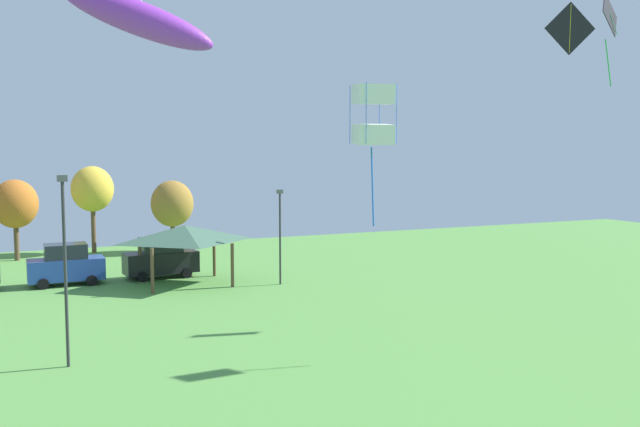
{
  "coord_description": "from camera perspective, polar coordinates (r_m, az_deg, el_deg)",
  "views": [
    {
      "loc": [
        -5.21,
        0.82,
        7.91
      ],
      "look_at": [
        1.12,
        14.57,
        6.55
      ],
      "focal_mm": 38.0,
      "sensor_mm": 36.0,
      "label": 1
    }
  ],
  "objects": [
    {
      "name": "kite_flying_4",
      "position": [
        21.03,
        -15.83,
        15.74
      ],
      "size": [
        1.91,
        1.77,
        0.2
      ],
      "color": "black"
    },
    {
      "name": "kite_flying_7",
      "position": [
        21.24,
        4.48,
        8.31
      ],
      "size": [
        1.38,
        1.4,
        4.43
      ],
      "color": "white"
    },
    {
      "name": "parked_car_third_from_left",
      "position": [
        44.23,
        -13.25,
        -3.67
      ],
      "size": [
        4.64,
        2.28,
        2.58
      ],
      "rotation": [
        0.0,
        0.0,
        0.07
      ],
      "color": "black",
      "rests_on": "ground"
    },
    {
      "name": "light_post_1",
      "position": [
        40.67,
        -3.38,
        -1.45
      ],
      "size": [
        0.36,
        0.2,
        5.74
      ],
      "color": "#2D2D33",
      "rests_on": "ground"
    },
    {
      "name": "kite_flying_1",
      "position": [
        25.87,
        -15.05,
        15.6
      ],
      "size": [
        5.76,
        2.63,
        2.99
      ],
      "color": "purple"
    },
    {
      "name": "light_post_2",
      "position": [
        26.52,
        -20.68,
        -3.76
      ],
      "size": [
        0.36,
        0.2,
        7.12
      ],
      "color": "#2D2D33",
      "rests_on": "ground"
    },
    {
      "name": "kite_flying_8",
      "position": [
        31.61,
        23.22,
        14.88
      ],
      "size": [
        1.76,
        0.91,
        3.92
      ],
      "color": "black"
    },
    {
      "name": "treeline_tree_3",
      "position": [
        54.44,
        -24.29,
        0.72
      ],
      "size": [
        3.25,
        3.25,
        5.98
      ],
      "color": "brown",
      "rests_on": "ground"
    },
    {
      "name": "treeline_tree_5",
      "position": [
        55.59,
        -12.34,
        0.8
      ],
      "size": [
        3.38,
        3.38,
        5.73
      ],
      "color": "brown",
      "rests_on": "ground"
    },
    {
      "name": "park_pavilion",
      "position": [
        41.44,
        -11.32,
        -1.68
      ],
      "size": [
        6.07,
        5.03,
        3.6
      ],
      "color": "brown",
      "rests_on": "ground"
    },
    {
      "name": "kite_flying_9",
      "position": [
        36.95,
        20.3,
        14.41
      ],
      "size": [
        2.45,
        0.95,
        2.61
      ],
      "color": "black"
    },
    {
      "name": "treeline_tree_4",
      "position": [
        56.48,
        -18.62,
        1.94
      ],
      "size": [
        3.27,
        3.27,
        6.88
      ],
      "color": "brown",
      "rests_on": "ground"
    },
    {
      "name": "parked_car_second_from_left",
      "position": [
        43.5,
        -20.6,
        -4.06
      ],
      "size": [
        4.35,
        2.1,
        2.49
      ],
      "rotation": [
        0.0,
        0.0,
        0.0
      ],
      "color": "#234299",
      "rests_on": "ground"
    }
  ]
}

